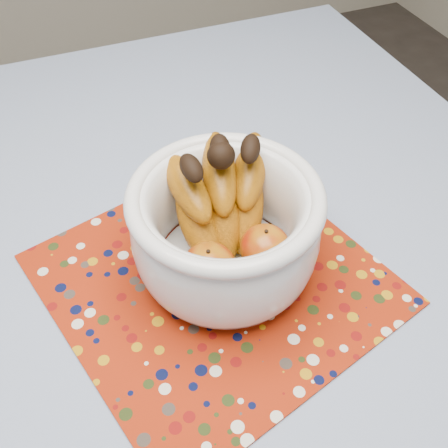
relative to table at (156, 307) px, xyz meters
The scene contains 4 objects.
table is the anchor object (origin of this frame).
tablecloth 0.08m from the table, ahead, with size 1.32×1.32×0.01m, color #6277A3.
placemat 0.13m from the table, 30.13° to the right, with size 0.41×0.41×0.00m, color maroon.
fruit_bowl 0.21m from the table, 12.71° to the right, with size 0.26×0.26×0.19m.
Camera 1 is at (-0.07, -0.46, 1.34)m, focal length 42.00 mm.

